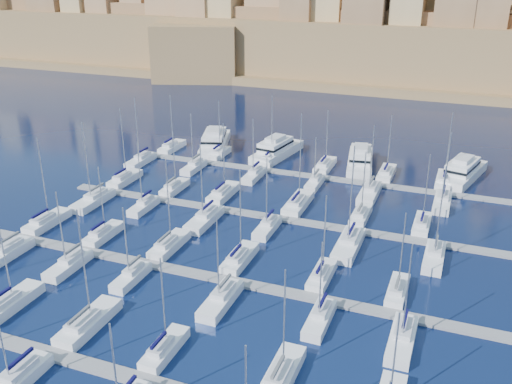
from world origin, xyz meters
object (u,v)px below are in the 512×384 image
at_px(motor_yacht_a, 215,141).
at_px(motor_yacht_d, 462,171).
at_px(sailboat_4, 281,375).
at_px(motor_yacht_c, 360,159).
at_px(motor_yacht_b, 276,149).
at_px(sailboat_2, 88,323).

bearing_deg(motor_yacht_a, motor_yacht_d, -0.52).
distance_m(sailboat_4, motor_yacht_c, 70.32).
relative_size(motor_yacht_b, motor_yacht_d, 0.98).
relative_size(sailboat_4, motor_yacht_d, 0.76).
relative_size(sailboat_2, sailboat_4, 1.17).
xyz_separation_m(motor_yacht_c, motor_yacht_d, (20.97, 0.17, 0.00)).
relative_size(motor_yacht_c, motor_yacht_d, 0.97).
height_order(sailboat_2, motor_yacht_d, sailboat_2).
height_order(motor_yacht_a, motor_yacht_b, same).
height_order(motor_yacht_a, motor_yacht_d, same).
bearing_deg(sailboat_2, motor_yacht_c, 74.50).
relative_size(motor_yacht_b, motor_yacht_c, 1.01).
xyz_separation_m(sailboat_2, motor_yacht_b, (0.14, 69.75, 0.96)).
xyz_separation_m(motor_yacht_a, motor_yacht_b, (15.73, -0.63, 0.00)).
height_order(sailboat_4, motor_yacht_a, sailboat_4).
height_order(sailboat_2, motor_yacht_a, sailboat_2).
relative_size(motor_yacht_a, motor_yacht_b, 1.08).
bearing_deg(sailboat_4, motor_yacht_a, 119.89).
distance_m(motor_yacht_c, motor_yacht_d, 20.98).
relative_size(sailboat_2, motor_yacht_c, 0.91).
xyz_separation_m(motor_yacht_b, motor_yacht_c, (19.19, -0.05, -0.00)).
bearing_deg(motor_yacht_a, sailboat_4, -60.11).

